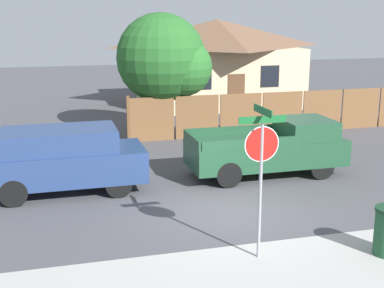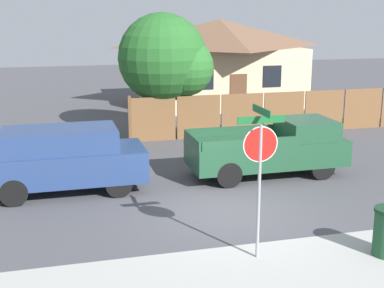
{
  "view_description": "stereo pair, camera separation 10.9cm",
  "coord_description": "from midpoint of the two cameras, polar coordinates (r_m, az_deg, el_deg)",
  "views": [
    {
      "loc": [
        -4.33,
        -12.37,
        5.09
      ],
      "look_at": [
        -0.66,
        1.12,
        1.6
      ],
      "focal_mm": 50.0,
      "sensor_mm": 36.0,
      "label": 1
    },
    {
      "loc": [
        -4.23,
        -12.4,
        5.09
      ],
      "look_at": [
        -0.66,
        1.12,
        1.6
      ],
      "focal_mm": 50.0,
      "sensor_mm": 36.0,
      "label": 2
    }
  ],
  "objects": [
    {
      "name": "wooden_fence",
      "position": [
        23.1,
        9.46,
        3.34
      ],
      "size": [
        13.3,
        0.12,
        1.87
      ],
      "color": "brown",
      "rests_on": "ground"
    },
    {
      "name": "red_suv",
      "position": [
        15.67,
        -13.72,
        -1.49
      ],
      "size": [
        4.53,
        1.92,
        1.87
      ],
      "rotation": [
        0.0,
        0.0,
        0.0
      ],
      "color": "navy",
      "rests_on": "ground"
    },
    {
      "name": "ground_plane",
      "position": [
        14.06,
        3.62,
        -7.24
      ],
      "size": [
        80.0,
        80.0,
        0.0
      ],
      "primitive_type": "plane",
      "color": "#47474C"
    },
    {
      "name": "stop_sign",
      "position": [
        10.93,
        7.12,
        -1.36
      ],
      "size": [
        1.01,
        0.91,
        3.24
      ],
      "rotation": [
        0.0,
        0.0,
        0.0
      ],
      "color": "gray",
      "rests_on": "ground"
    },
    {
      "name": "sidewalk_strip",
      "position": [
        11.02,
        9.82,
        -13.7
      ],
      "size": [
        36.0,
        3.2,
        0.01
      ],
      "color": "#A3A39E",
      "rests_on": "ground"
    },
    {
      "name": "orange_pickup",
      "position": [
        17.06,
        8.32,
        -0.45
      ],
      "size": [
        4.92,
        1.89,
        1.75
      ],
      "rotation": [
        0.0,
        0.0,
        0.0
      ],
      "color": "#1E472D",
      "rests_on": "ground"
    },
    {
      "name": "oak_tree",
      "position": [
        22.01,
        -2.98,
        8.93
      ],
      "size": [
        3.82,
        3.64,
        5.06
      ],
      "color": "brown",
      "rests_on": "ground"
    },
    {
      "name": "house",
      "position": [
        30.27,
        2.57,
        8.91
      ],
      "size": [
        8.75,
        6.99,
        4.66
      ],
      "color": "beige",
      "rests_on": "ground"
    }
  ]
}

